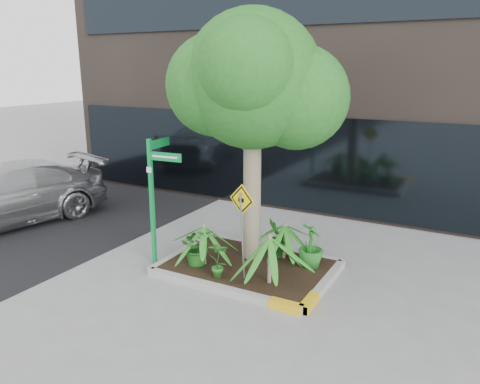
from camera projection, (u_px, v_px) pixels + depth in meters
The scene contains 14 objects.
ground at pixel (232, 274), 9.25m from camera, with size 80.00×80.00×0.00m, color gray.
asphalt_road at pixel (16, 223), 12.24m from camera, with size 7.00×80.00×0.01m, color black.
planter at pixel (249, 267), 9.35m from camera, with size 3.35×2.36×0.15m.
tree at pixel (253, 80), 8.84m from camera, with size 3.41×3.03×5.12m.
palm_front at pixel (270, 237), 8.35m from camera, with size 1.05×1.05×1.17m.
palm_left at pixel (204, 226), 9.18m from camera, with size 0.95×0.95×1.06m.
palm_back at pixel (285, 225), 9.50m from camera, with size 0.85×0.85×0.95m.
parked_car at pixel (0, 196), 11.94m from camera, with size 2.18×5.36×1.55m, color #A5A5AA.
shrub_a at pixel (198, 246), 9.26m from camera, with size 0.70×0.70×0.77m, color #1E621C.
shrub_b at pixel (311, 246), 9.14m from camera, with size 0.49×0.49×0.88m, color #206B20.
shrub_c at pixel (218, 259), 8.68m from camera, with size 0.38×0.38×0.72m, color #26661F.
shrub_d at pixel (278, 238), 9.61m from camera, with size 0.47×0.47×0.86m, color #1F641D.
street_sign_post at pixel (155, 188), 9.37m from camera, with size 0.79×0.77×2.62m.
cattle_sign at pixel (242, 216), 8.40m from camera, with size 0.55×0.17×1.82m.
Camera 1 is at (4.20, -7.40, 3.98)m, focal length 35.00 mm.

